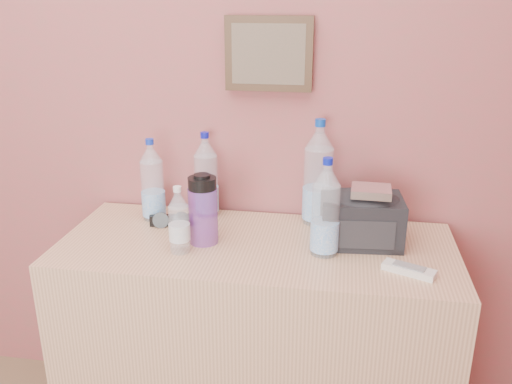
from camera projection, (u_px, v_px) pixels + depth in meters
picture_frame at (269, 54)px, 1.84m from camera, size 0.30×0.03×0.25m
dresser at (256, 347)px, 1.93m from camera, size 1.31×0.54×0.82m
pet_large_a at (152, 184)px, 1.95m from camera, size 0.08×0.08×0.30m
pet_large_b at (206, 179)px, 1.98m from camera, size 0.08×0.08×0.31m
pet_large_c at (318, 178)px, 1.90m from camera, size 0.10×0.10×0.38m
pet_large_d at (325, 212)px, 1.67m from camera, size 0.09×0.09×0.32m
pet_small at (179, 223)px, 1.70m from camera, size 0.06×0.06×0.22m
nalgene_bottle at (203, 209)px, 1.76m from camera, size 0.10×0.10×0.24m
sunglasses at (172, 220)px, 1.92m from camera, size 0.16×0.09×0.04m
ac_remote at (409, 270)px, 1.59m from camera, size 0.16×0.11×0.02m
toiletry_bag at (361, 217)px, 1.77m from camera, size 0.27×0.21×0.18m
foil_packet at (371, 191)px, 1.71m from camera, size 0.13×0.11×0.03m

